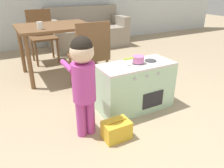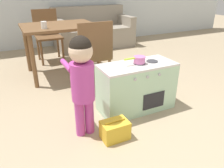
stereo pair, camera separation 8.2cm
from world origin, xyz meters
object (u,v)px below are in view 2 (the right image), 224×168
at_px(couch, 93,32).
at_px(cup_on_table, 44,25).
at_px(toy_pot, 139,59).
at_px(dining_table, 60,32).
at_px(play_kitchen, 136,87).
at_px(dining_chair_far, 48,34).
at_px(dining_chair_near, 93,54).
at_px(toy_basket, 115,130).
at_px(child_figure, 82,75).

distance_m(couch, cup_on_table, 2.05).
height_order(toy_pot, dining_table, dining_table).
xyz_separation_m(play_kitchen, couch, (0.58, 2.70, 0.05)).
height_order(play_kitchen, dining_chair_far, dining_chair_far).
distance_m(dining_chair_far, cup_on_table, 1.03).
distance_m(toy_pot, dining_chair_near, 0.70).
distance_m(play_kitchen, toy_pot, 0.30).
bearing_deg(dining_chair_near, dining_table, 106.35).
bearing_deg(dining_chair_near, cup_on_table, 132.01).
xyz_separation_m(dining_chair_near, dining_chair_far, (-0.25, 1.46, 0.00)).
bearing_deg(dining_table, couch, 52.76).
bearing_deg(toy_basket, cup_on_table, 99.24).
relative_size(dining_chair_far, cup_on_table, 9.53).
xyz_separation_m(dining_chair_far, cup_on_table, (-0.20, -0.97, 0.30)).
relative_size(play_kitchen, child_figure, 0.89).
bearing_deg(play_kitchen, dining_chair_far, 102.78).
height_order(dining_table, couch, couch).
bearing_deg(dining_chair_far, play_kitchen, 102.78).
xyz_separation_m(play_kitchen, dining_table, (-0.44, 1.36, 0.37)).
bearing_deg(toy_basket, dining_chair_near, 78.63).
bearing_deg(dining_table, cup_on_table, -137.39).
distance_m(toy_pot, child_figure, 0.68).
distance_m(toy_pot, dining_chair_far, 2.17).
height_order(play_kitchen, toy_basket, play_kitchen).
bearing_deg(child_figure, toy_pot, 14.77).
height_order(toy_pot, dining_chair_far, dining_chair_far).
bearing_deg(couch, dining_table, -127.24).
relative_size(dining_chair_near, cup_on_table, 9.53).
xyz_separation_m(play_kitchen, toy_pot, (0.02, 0.00, 0.30)).
xyz_separation_m(child_figure, dining_table, (0.20, 1.53, 0.05)).
xyz_separation_m(play_kitchen, toy_basket, (-0.43, -0.36, -0.17)).
relative_size(couch, cup_on_table, 17.83).
distance_m(play_kitchen, dining_chair_far, 2.17).
relative_size(dining_table, cup_on_table, 11.12).
distance_m(dining_chair_far, couch, 1.22).
bearing_deg(dining_table, dining_chair_far, 92.95).
relative_size(toy_pot, toy_basket, 0.99).
relative_size(dining_chair_far, couch, 0.53).
relative_size(toy_basket, dining_chair_near, 0.27).
height_order(child_figure, toy_basket, child_figure).
bearing_deg(dining_table, child_figure, -97.38).
bearing_deg(toy_pot, dining_table, 108.51).
bearing_deg(child_figure, dining_chair_far, 85.99).
height_order(dining_chair_far, cup_on_table, dining_chair_far).
xyz_separation_m(toy_pot, child_figure, (-0.65, -0.17, 0.01)).
xyz_separation_m(toy_pot, couch, (0.56, 2.70, -0.25)).
bearing_deg(child_figure, dining_chair_near, 63.48).
xyz_separation_m(child_figure, cup_on_table, (-0.04, 1.31, 0.20)).
height_order(toy_basket, couch, couch).
bearing_deg(toy_pot, couch, 78.24).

